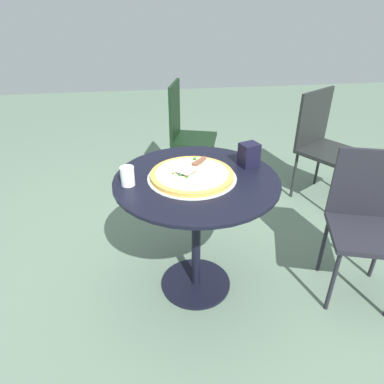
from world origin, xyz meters
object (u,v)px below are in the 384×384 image
object	(u,v)px
napkin_dispenser	(249,155)
patio_chair_corner	(186,129)
pizza_on_tray	(192,175)
patio_chair_far	(323,140)
pizza_server	(193,165)
patio_chair_near	(366,216)
patio_table	(196,206)
drinking_cup	(128,176)

from	to	relation	value
napkin_dispenser	patio_chair_corner	distance (m)	1.27
pizza_on_tray	patio_chair_far	size ratio (longest dim) A/B	0.51
pizza_server	patio_chair_near	distance (m)	1.00
patio_chair_corner	pizza_server	bearing A→B (deg)	-94.98
patio_table	pizza_server	world-z (taller)	pizza_server
napkin_dispenser	patio_table	bearing A→B (deg)	0.55
napkin_dispenser	patio_chair_near	distance (m)	0.73
pizza_on_tray	patio_chair_far	xyz separation A→B (m)	(1.22, 0.94, -0.24)
patio_chair_near	patio_chair_far	bearing A→B (deg)	75.92
patio_chair_far	pizza_server	bearing A→B (deg)	-143.18
patio_chair_far	patio_chair_corner	world-z (taller)	patio_chair_corner
drinking_cup	patio_chair_far	bearing A→B (deg)	32.29
napkin_dispenser	pizza_on_tray	bearing A→B (deg)	-2.34
pizza_on_tray	patio_chair_near	bearing A→B (deg)	-7.48
patio_table	patio_chair_corner	world-z (taller)	patio_chair_corner
patio_chair_corner	patio_chair_near	bearing A→B (deg)	-60.20
pizza_on_tray	napkin_dispenser	xyz separation A→B (m)	(0.33, 0.10, 0.05)
pizza_server	patio_chair_far	bearing A→B (deg)	36.82
pizza_server	patio_chair_far	size ratio (longest dim) A/B	0.21
drinking_cup	patio_chair_near	world-z (taller)	patio_chair_near
patio_table	drinking_cup	size ratio (longest dim) A/B	8.88
pizza_on_tray	napkin_dispenser	bearing A→B (deg)	17.28
patio_table	patio_chair_far	size ratio (longest dim) A/B	0.95
pizza_server	drinking_cup	world-z (taller)	drinking_cup
patio_chair_far	patio_chair_corner	distance (m)	1.16
patio_chair_near	patio_chair_far	world-z (taller)	patio_chair_far
pizza_server	drinking_cup	size ratio (longest dim) A/B	1.92
drinking_cup	pizza_on_tray	bearing A→B (deg)	5.90
patio_chair_corner	drinking_cup	bearing A→B (deg)	-108.31
patio_chair_near	patio_chair_corner	bearing A→B (deg)	119.80
drinking_cup	napkin_dispenser	world-z (taller)	napkin_dispenser
pizza_on_tray	patio_chair_far	distance (m)	1.56
patio_chair_far	drinking_cup	bearing A→B (deg)	-147.71
patio_table	pizza_server	xyz separation A→B (m)	(-0.01, 0.05, 0.22)
pizza_on_tray	patio_chair_near	world-z (taller)	patio_chair_near
pizza_on_tray	pizza_server	world-z (taller)	pizza_server
drinking_cup	napkin_dispenser	size ratio (longest dim) A/B	0.76
pizza_on_tray	patio_chair_corner	distance (m)	1.35
patio_chair_far	patio_chair_corner	size ratio (longest dim) A/B	0.98
patio_chair_near	patio_chair_corner	xyz separation A→B (m)	(-0.83, 1.45, 0.03)
patio_table	pizza_on_tray	size ratio (longest dim) A/B	1.87
drinking_cup	patio_chair_far	xyz separation A→B (m)	(1.54, 0.98, -0.27)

